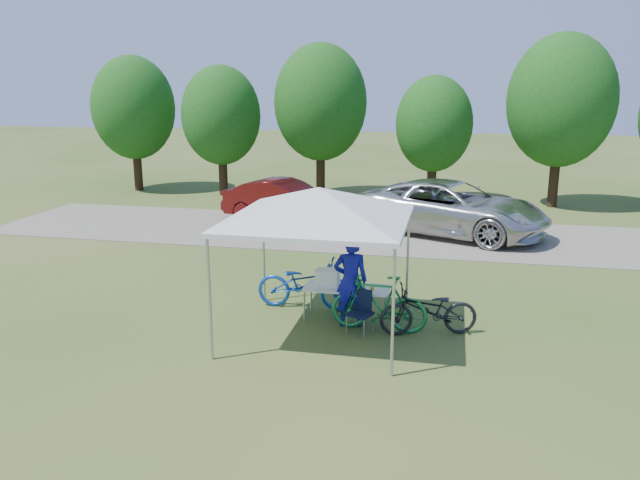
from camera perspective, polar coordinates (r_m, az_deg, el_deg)
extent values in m
plane|color=#2D5119|center=(11.71, -0.13, -8.45)|extent=(100.00, 100.00, 0.00)
cube|color=gray|center=(19.24, 4.90, 0.58)|extent=(24.00, 5.00, 0.02)
cylinder|color=#A5A5AA|center=(10.41, -10.04, -5.42)|extent=(0.05, 0.05, 2.10)
cylinder|color=#A5A5AA|center=(9.73, 6.70, -6.70)|extent=(0.05, 0.05, 2.10)
cylinder|color=#A5A5AA|center=(13.11, -5.17, -1.17)|extent=(0.05, 0.05, 2.10)
cylinder|color=#A5A5AA|center=(12.57, 8.02, -1.92)|extent=(0.05, 0.05, 2.10)
cube|color=silver|center=(11.07, -0.14, 1.84)|extent=(3.15, 3.15, 0.08)
pyramid|color=silver|center=(10.96, -0.14, 4.86)|extent=(4.53, 4.53, 0.55)
cylinder|color=#382314|center=(28.15, -16.32, 6.30)|extent=(0.36, 0.36, 1.89)
ellipsoid|color=#144711|center=(27.95, -16.68, 11.51)|extent=(3.46, 3.46, 4.32)
cylinder|color=#382314|center=(26.23, -8.85, 6.01)|extent=(0.36, 0.36, 1.75)
ellipsoid|color=#144711|center=(26.01, -9.05, 11.19)|extent=(3.20, 3.20, 4.00)
cylinder|color=#382314|center=(25.66, 0.05, 6.31)|extent=(0.36, 0.36, 2.03)
ellipsoid|color=#144711|center=(25.44, 0.05, 12.47)|extent=(3.71, 3.71, 4.64)
cylinder|color=#382314|center=(24.96, 10.16, 5.38)|extent=(0.36, 0.36, 1.61)
ellipsoid|color=#144711|center=(24.73, 10.38, 10.39)|extent=(2.94, 2.94, 3.68)
cylinder|color=#382314|center=(24.89, 20.60, 5.25)|extent=(0.36, 0.36, 2.10)
ellipsoid|color=#144711|center=(24.66, 21.18, 11.80)|extent=(3.84, 3.84, 4.80)
cube|color=white|center=(12.07, 2.48, -4.42)|extent=(1.65, 0.69, 0.04)
cylinder|color=#A5A5AA|center=(12.06, -1.44, -6.14)|extent=(0.04, 0.04, 0.64)
cylinder|color=#A5A5AA|center=(11.81, 5.97, -6.65)|extent=(0.04, 0.04, 0.64)
cylinder|color=#A5A5AA|center=(12.59, -0.81, -5.24)|extent=(0.04, 0.04, 0.64)
cylinder|color=#A5A5AA|center=(12.36, 6.27, -5.70)|extent=(0.04, 0.04, 0.64)
cube|color=black|center=(11.55, 3.68, -6.77)|extent=(0.52, 0.52, 0.04)
cube|color=black|center=(11.66, 3.84, -5.42)|extent=(0.40, 0.17, 0.41)
cylinder|color=#A5A5AA|center=(11.48, 2.62, -7.96)|extent=(0.02, 0.02, 0.36)
cylinder|color=#A5A5AA|center=(11.43, 4.44, -8.09)|extent=(0.02, 0.02, 0.36)
cylinder|color=#A5A5AA|center=(11.81, 2.91, -7.31)|extent=(0.02, 0.02, 0.36)
cylinder|color=#A5A5AA|center=(11.76, 4.68, -7.43)|extent=(0.02, 0.02, 0.36)
cube|color=white|center=(12.08, 0.69, -3.56)|extent=(0.44, 0.29, 0.29)
cube|color=white|center=(12.03, 0.70, -2.81)|extent=(0.46, 0.31, 0.04)
cylinder|color=gold|center=(11.94, 4.81, -4.43)|extent=(0.08, 0.08, 0.06)
imported|color=#121396|center=(11.75, 2.81, -3.77)|extent=(0.72, 0.56, 1.77)
imported|color=#1344AA|center=(12.76, -1.36, -4.01)|extent=(2.01, 0.73, 1.05)
imported|color=#1C7F40|center=(11.64, 5.40, -5.77)|extent=(1.84, 0.62, 1.09)
imported|color=black|center=(11.61, 9.92, -6.35)|extent=(1.91, 1.12, 0.95)
imported|color=beige|center=(19.37, 11.90, 2.89)|extent=(6.40, 4.67, 1.62)
imported|color=#530F0D|center=(20.78, -3.20, 3.60)|extent=(4.43, 2.43, 1.38)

